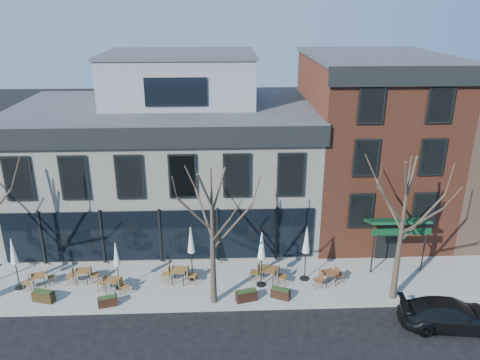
{
  "coord_description": "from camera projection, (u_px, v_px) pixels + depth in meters",
  "views": [
    {
      "loc": [
        3.48,
        -23.5,
        14.03
      ],
      "look_at": [
        4.55,
        2.0,
        4.36
      ],
      "focal_mm": 35.0,
      "sensor_mm": 36.0,
      "label": 1
    }
  ],
  "objects": [
    {
      "name": "ground",
      "position": [
        162.0,
        264.0,
        26.79
      ],
      "size": [
        120.0,
        120.0,
        0.0
      ],
      "primitive_type": "plane",
      "color": "black",
      "rests_on": "ground"
    },
    {
      "name": "cafe_set_5",
      "position": [
        329.0,
        277.0,
        24.44
      ],
      "size": [
        1.78,
        1.01,
        0.92
      ],
      "color": "brown",
      "rests_on": "sidewalk_front"
    },
    {
      "name": "sidewalk_front",
      "position": [
        219.0,
        283.0,
        24.88
      ],
      "size": [
        33.5,
        4.7,
        0.15
      ],
      "primitive_type": "cube",
      "color": "gray",
      "rests_on": "ground"
    },
    {
      "name": "tree_mid",
      "position": [
        213.0,
        236.0,
        21.92
      ],
      "size": [
        3.5,
        3.55,
        7.04
      ],
      "color": "#382B21",
      "rests_on": "sidewalk_front"
    },
    {
      "name": "planter_1",
      "position": [
        108.0,
        301.0,
        22.81
      ],
      "size": [
        0.99,
        0.6,
        0.52
      ],
      "color": "black",
      "rests_on": "sidewalk_front"
    },
    {
      "name": "umbrella_1",
      "position": [
        116.0,
        257.0,
        23.65
      ],
      "size": [
        0.42,
        0.42,
        2.64
      ],
      "color": "black",
      "rests_on": "sidewalk_front"
    },
    {
      "name": "umbrella_0",
      "position": [
        13.0,
        254.0,
        23.59
      ],
      "size": [
        0.46,
        0.46,
        2.87
      ],
      "color": "black",
      "rests_on": "sidewalk_front"
    },
    {
      "name": "cafe_set_3",
      "position": [
        179.0,
        274.0,
        24.61
      ],
      "size": [
        1.91,
        0.85,
        0.99
      ],
      "color": "brown",
      "rests_on": "sidewalk_front"
    },
    {
      "name": "cafe_set_0",
      "position": [
        39.0,
        279.0,
        24.25
      ],
      "size": [
        1.68,
        1.04,
        0.87
      ],
      "color": "brown",
      "rests_on": "sidewalk_front"
    },
    {
      "name": "umbrella_3",
      "position": [
        262.0,
        249.0,
        23.79
      ],
      "size": [
        0.49,
        0.49,
        3.08
      ],
      "color": "black",
      "rests_on": "sidewalk_front"
    },
    {
      "name": "red_brick_building",
      "position": [
        370.0,
        143.0,
        29.95
      ],
      "size": [
        8.2,
        11.78,
        11.18
      ],
      "color": "brown",
      "rests_on": "ground"
    },
    {
      "name": "sidewalk_side",
      "position": [
        7.0,
        221.0,
        31.93
      ],
      "size": [
        4.5,
        12.0,
        0.15
      ],
      "primitive_type": "cube",
      "color": "gray",
      "rests_on": "ground"
    },
    {
      "name": "planter_2",
      "position": [
        246.0,
        295.0,
        23.2
      ],
      "size": [
        1.12,
        0.68,
        0.58
      ],
      "color": "black",
      "rests_on": "sidewalk_front"
    },
    {
      "name": "corner_building",
      "position": [
        168.0,
        159.0,
        29.85
      ],
      "size": [
        18.39,
        10.39,
        11.1
      ],
      "color": "silver",
      "rests_on": "ground"
    },
    {
      "name": "umbrella_2",
      "position": [
        191.0,
        243.0,
        24.39
      ],
      "size": [
        0.49,
        0.49,
        3.08
      ],
      "color": "black",
      "rests_on": "sidewalk_front"
    },
    {
      "name": "cafe_set_4",
      "position": [
        268.0,
        274.0,
        24.6
      ],
      "size": [
        2.02,
        1.09,
        1.04
      ],
      "color": "brown",
      "rests_on": "sidewalk_front"
    },
    {
      "name": "planter_0",
      "position": [
        44.0,
        296.0,
        23.15
      ],
      "size": [
        1.12,
        0.67,
        0.59
      ],
      "color": "#322410",
      "rests_on": "sidewalk_front"
    },
    {
      "name": "cafe_set_2",
      "position": [
        113.0,
        284.0,
        23.83
      ],
      "size": [
        1.75,
        0.94,
        0.9
      ],
      "color": "brown",
      "rests_on": "sidewalk_front"
    },
    {
      "name": "planter_3",
      "position": [
        281.0,
        293.0,
        23.41
      ],
      "size": [
        1.03,
        0.75,
        0.54
      ],
      "color": "black",
      "rests_on": "sidewalk_front"
    },
    {
      "name": "umbrella_4",
      "position": [
        306.0,
        243.0,
        24.32
      ],
      "size": [
        0.5,
        0.5,
        3.13
      ],
      "color": "black",
      "rests_on": "sidewalk_front"
    },
    {
      "name": "tree_right",
      "position": [
        402.0,
        228.0,
        22.19
      ],
      "size": [
        3.72,
        3.77,
        7.48
      ],
      "color": "#382B21",
      "rests_on": "sidewalk_front"
    },
    {
      "name": "cafe_set_1",
      "position": [
        82.0,
        275.0,
        24.63
      ],
      "size": [
        1.72,
        0.74,
        0.89
      ],
      "color": "brown",
      "rests_on": "sidewalk_front"
    },
    {
      "name": "parked_sedan",
      "position": [
        450.0,
        315.0,
        21.41
      ],
      "size": [
        4.77,
        2.33,
        1.34
      ],
      "primitive_type": "imported",
      "rotation": [
        0.0,
        0.0,
        1.47
      ],
      "color": "black",
      "rests_on": "ground"
    }
  ]
}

